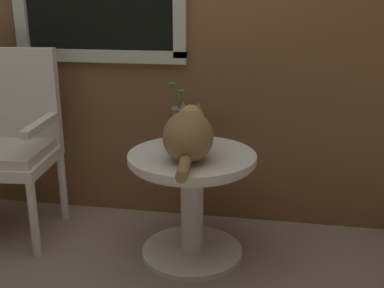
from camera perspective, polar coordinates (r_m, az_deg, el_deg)
name	(u,v)px	position (r m, az deg, el deg)	size (l,w,h in m)	color
ground_plane	(133,279)	(2.34, -7.19, -16.02)	(6.00, 6.00, 0.00)	gray
wicker_side_table	(192,188)	(2.35, 0.00, -5.41)	(0.63, 0.63, 0.55)	silver
wicker_chair	(7,137)	(2.76, -21.54, 0.85)	(0.55, 0.52, 1.02)	silver
cat	(188,135)	(2.17, -0.45, 1.13)	(0.26, 0.58, 0.24)	olive
pewter_vase_with_ivy	(180,126)	(2.43, -1.49, 2.24)	(0.13, 0.13, 0.31)	slate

